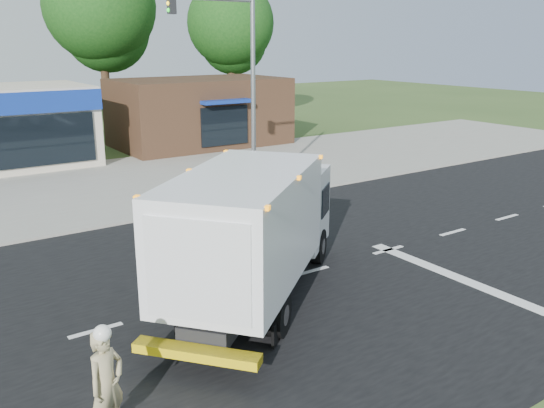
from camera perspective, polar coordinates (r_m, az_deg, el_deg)
The scene contains 10 objects.
ground at distance 16.06m, azimuth 3.86°, elevation -6.72°, with size 120.00×120.00×0.00m, color #385123.
road_asphalt at distance 16.06m, azimuth 3.86°, elevation -6.70°, with size 60.00×14.00×0.02m, color black.
sidewalk at distance 22.69m, azimuth -9.00°, elevation 0.07°, with size 60.00×2.40×0.12m, color gray.
parking_apron at distance 27.91m, azimuth -14.16°, elevation 2.64°, with size 60.00×9.00×0.02m, color gray.
lane_markings at distance 15.96m, azimuth 10.73°, elevation -7.04°, with size 55.20×7.00×0.01m.
ems_box_truck at distance 13.68m, azimuth -1.73°, elevation -2.00°, with size 7.41×6.73×3.40m.
emergency_worker at distance 9.85m, azimuth -16.07°, elevation -16.65°, with size 0.80×0.69×1.96m.
brown_storefront at distance 35.76m, azimuth -7.17°, elevation 9.05°, with size 10.00×6.70×4.00m.
traffic_signal_pole at distance 22.47m, azimuth -3.32°, elevation 12.68°, with size 3.51×0.25×8.00m.
background_trees at distance 40.67m, azimuth -23.40°, elevation 16.33°, with size 36.77×7.39×12.10m.
Camera 1 is at (-9.23, -11.62, 6.15)m, focal length 38.00 mm.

